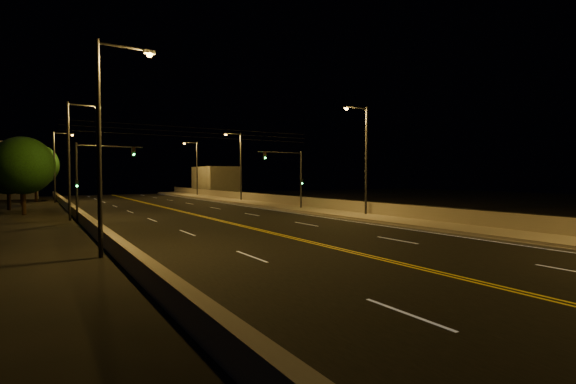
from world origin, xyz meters
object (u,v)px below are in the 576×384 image
streetlight_3 (195,165)px  tree_1 (8,172)px  tree_0 (23,166)px  streetlight_1 (364,154)px  tree_3 (35,165)px  streetlight_6 (57,162)px  streetlight_2 (239,162)px  streetlight_4 (105,133)px  traffic_signal_left (91,172)px  tree_2 (21,164)px  traffic_signal_right (293,173)px  streetlight_5 (72,153)px

streetlight_3 → tree_1: streetlight_3 is taller
tree_0 → tree_1: size_ratio=1.15×
streetlight_3 → streetlight_1: bearing=-90.0°
streetlight_1 → tree_3: streetlight_1 is taller
streetlight_1 → streetlight_6: same height
streetlight_1 → streetlight_2: size_ratio=1.00×
streetlight_4 → traffic_signal_left: size_ratio=1.54×
traffic_signal_left → tree_1: (-6.08, 16.60, 0.07)m
tree_2 → tree_3: (1.54, 6.16, 0.02)m
traffic_signal_right → tree_3: bearing=125.4°
tree_1 → streetlight_2: bearing=-0.6°
streetlight_2 → streetlight_6: bearing=151.8°
streetlight_1 → tree_3: bearing=120.6°
streetlight_5 → traffic_signal_left: bearing=-56.3°
tree_3 → tree_2: bearing=-104.0°
streetlight_2 → tree_3: streetlight_2 is taller
streetlight_6 → tree_1: size_ratio=1.51×
streetlight_1 → traffic_signal_right: bearing=99.6°
traffic_signal_left → tree_1: bearing=110.1°
traffic_signal_left → tree_2: tree_2 is taller
streetlight_2 → traffic_signal_left: (-20.33, -16.32, -1.57)m
tree_1 → tree_3: tree_3 is taller
traffic_signal_left → tree_3: size_ratio=0.76×
tree_1 → traffic_signal_right: bearing=-33.7°
streetlight_2 → streetlight_5: (-21.46, -14.64, 0.00)m
streetlight_5 → tree_0: streetlight_5 is taller
traffic_signal_right → streetlight_3: bearing=87.5°
streetlight_3 → tree_3: (-23.88, -2.91, -0.37)m
streetlight_4 → tree_3: size_ratio=1.17×
streetlight_4 → streetlight_6: same height
streetlight_2 → streetlight_5: same height
streetlight_2 → tree_0: streetlight_2 is taller
streetlight_2 → streetlight_6: same height
streetlight_4 → streetlight_5: bearing=90.0°
streetlight_3 → tree_1: bearing=-146.2°
streetlight_6 → traffic_signal_right: size_ratio=1.54×
streetlight_1 → traffic_signal_left: streetlight_1 is taller
streetlight_2 → tree_2: 26.94m
streetlight_3 → streetlight_5: same height
streetlight_3 → tree_1: 31.83m
streetlight_4 → tree_1: size_ratio=1.51×
streetlight_2 → traffic_signal_right: streetlight_2 is taller
streetlight_3 → tree_0: 35.26m
streetlight_1 → streetlight_4: same height
tree_1 → streetlight_4: bearing=-81.4°
streetlight_4 → traffic_signal_left: bearing=86.0°
tree_2 → tree_3: tree_3 is taller
streetlight_2 → tree_2: (-25.42, 8.92, -0.39)m
traffic_signal_right → tree_0: bearing=158.1°
streetlight_6 → tree_3: streetlight_6 is taller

